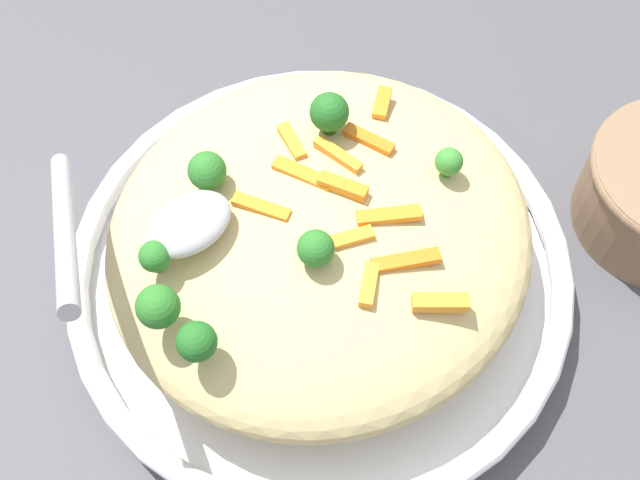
{
  "coord_description": "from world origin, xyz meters",
  "views": [
    {
      "loc": [
        -0.18,
        -0.22,
        0.55
      ],
      "look_at": [
        0.0,
        0.0,
        0.07
      ],
      "focal_mm": 47.35,
      "sensor_mm": 36.0,
      "label": 1
    }
  ],
  "objects": [
    {
      "name": "carrot_piece_0",
      "position": [
        0.03,
        0.02,
        0.11
      ],
      "size": [
        0.01,
        0.04,
        0.01
      ],
      "primitive_type": "cube",
      "rotation": [
        0.0,
        0.0,
        1.75
      ],
      "color": "orange",
      "rests_on": "pasta_mound"
    },
    {
      "name": "carrot_piece_8",
      "position": [
        -0.01,
        -0.06,
        0.11
      ],
      "size": [
        0.03,
        0.02,
        0.01
      ],
      "primitive_type": "cube",
      "rotation": [
        0.0,
        0.0,
        3.84
      ],
      "color": "orange",
      "rests_on": "pasta_mound"
    },
    {
      "name": "serving_bowl",
      "position": [
        0.0,
        0.0,
        0.02
      ],
      "size": [
        0.35,
        0.35,
        0.04
      ],
      "color": "silver",
      "rests_on": "ground_plane"
    },
    {
      "name": "carrot_piece_1",
      "position": [
        0.01,
        -0.1,
        0.1
      ],
      "size": [
        0.03,
        0.03,
        0.01
      ],
      "primitive_type": "cube",
      "rotation": [
        0.0,
        0.0,
        5.59
      ],
      "color": "orange",
      "rests_on": "pasta_mound"
    },
    {
      "name": "broccoli_floret_1",
      "position": [
        0.04,
        0.04,
        0.12
      ],
      "size": [
        0.03,
        0.03,
        0.03
      ],
      "color": "#205B1C",
      "rests_on": "pasta_mound"
    },
    {
      "name": "carrot_piece_3",
      "position": [
        0.02,
        -0.06,
        0.11
      ],
      "size": [
        0.04,
        0.03,
        0.01
      ],
      "primitive_type": "cube",
      "rotation": [
        0.0,
        0.0,
        5.79
      ],
      "color": "orange",
      "rests_on": "pasta_mound"
    },
    {
      "name": "broccoli_floret_6",
      "position": [
        -0.12,
        -0.0,
        0.12
      ],
      "size": [
        0.03,
        0.03,
        0.03
      ],
      "color": "#296820",
      "rests_on": "pasta_mound"
    },
    {
      "name": "carrot_piece_4",
      "position": [
        0.02,
        0.05,
        0.11
      ],
      "size": [
        0.02,
        0.03,
        0.01
      ],
      "primitive_type": "cube",
      "rotation": [
        0.0,
        0.0,
        1.33
      ],
      "color": "orange",
      "rests_on": "pasta_mound"
    },
    {
      "name": "broccoli_floret_3",
      "position": [
        0.08,
        -0.03,
        0.11
      ],
      "size": [
        0.02,
        0.02,
        0.02
      ],
      "color": "#377928",
      "rests_on": "pasta_mound"
    },
    {
      "name": "pasta_mound",
      "position": [
        0.0,
        0.0,
        0.07
      ],
      "size": [
        0.29,
        0.27,
        0.08
      ],
      "primitive_type": "ellipsoid",
      "color": "#D1BA7A",
      "rests_on": "serving_bowl"
    },
    {
      "name": "broccoli_floret_5",
      "position": [
        -0.11,
        -0.03,
        0.12
      ],
      "size": [
        0.02,
        0.02,
        0.03
      ],
      "color": "#205B1C",
      "rests_on": "pasta_mound"
    },
    {
      "name": "serving_spoon",
      "position": [
        -0.09,
        0.04,
        0.13
      ],
      "size": [
        0.12,
        0.13,
        0.07
      ],
      "color": "#B7B7BC",
      "rests_on": "pasta_mound"
    },
    {
      "name": "carrot_piece_2",
      "position": [
        0.06,
        0.02,
        0.11
      ],
      "size": [
        0.02,
        0.04,
        0.01
      ],
      "primitive_type": "cube",
      "rotation": [
        0.0,
        0.0,
        1.91
      ],
      "color": "orange",
      "rests_on": "pasta_mound"
    },
    {
      "name": "carrot_piece_7",
      "position": [
        0.03,
        -0.03,
        0.11
      ],
      "size": [
        0.04,
        0.03,
        0.01
      ],
      "primitive_type": "cube",
      "rotation": [
        0.0,
        0.0,
        2.58
      ],
      "color": "orange",
      "rests_on": "pasta_mound"
    },
    {
      "name": "carrot_piece_5",
      "position": [
        -0.0,
        -0.03,
        0.11
      ],
      "size": [
        0.03,
        0.02,
        0.01
      ],
      "primitive_type": "cube",
      "rotation": [
        0.0,
        0.0,
        5.91
      ],
      "color": "orange",
      "rests_on": "pasta_mound"
    },
    {
      "name": "carrot_piece_9",
      "position": [
        -0.03,
        0.02,
        0.11
      ],
      "size": [
        0.03,
        0.04,
        0.01
      ],
      "primitive_type": "cube",
      "rotation": [
        0.0,
        0.0,
        2.07
      ],
      "color": "orange",
      "rests_on": "pasta_mound"
    },
    {
      "name": "carrot_piece_10",
      "position": [
        0.01,
        0.02,
        0.11
      ],
      "size": [
        0.02,
        0.04,
        0.01
      ],
      "primitive_type": "cube",
      "rotation": [
        0.0,
        0.0,
        1.97
      ],
      "color": "orange",
      "rests_on": "pasta_mound"
    },
    {
      "name": "carrot_piece_6",
      "position": [
        0.02,
        0.0,
        0.11
      ],
      "size": [
        0.02,
        0.03,
        0.01
      ],
      "primitive_type": "cube",
      "rotation": [
        0.0,
        0.0,
        5.18
      ],
      "color": "orange",
      "rests_on": "pasta_mound"
    },
    {
      "name": "broccoli_floret_0",
      "position": [
        -0.03,
        -0.03,
        0.12
      ],
      "size": [
        0.02,
        0.02,
        0.03
      ],
      "color": "#296820",
      "rests_on": "pasta_mound"
    },
    {
      "name": "broccoli_floret_4",
      "position": [
        -0.04,
        0.06,
        0.12
      ],
      "size": [
        0.02,
        0.02,
        0.03
      ],
      "color": "#296820",
      "rests_on": "pasta_mound"
    },
    {
      "name": "ground_plane",
      "position": [
        0.0,
        0.0,
        0.0
      ],
      "size": [
        2.4,
        2.4,
        0.0
      ],
      "primitive_type": "plane",
      "color": "#4C4C51"
    },
    {
      "name": "broccoli_floret_2",
      "position": [
        -0.1,
        0.03,
        0.12
      ],
      "size": [
        0.02,
        0.02,
        0.03
      ],
      "color": "#296820",
      "rests_on": "pasta_mound"
    },
    {
      "name": "carrot_piece_11",
      "position": [
        0.09,
        0.04,
        0.1
      ],
      "size": [
        0.03,
        0.02,
        0.01
      ],
      "primitive_type": "cube",
      "rotation": [
        0.0,
        0.0,
        3.8
      ],
      "color": "orange",
      "rests_on": "pasta_mound"
    }
  ]
}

